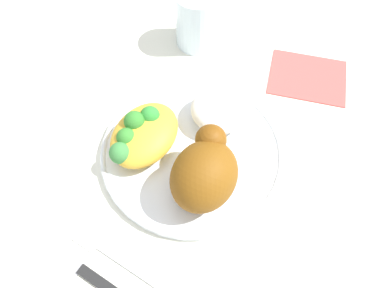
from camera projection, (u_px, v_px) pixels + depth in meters
The scene contains 9 objects.
ground_plane at pixel (192, 153), 0.48m from camera, with size 2.00×2.00×0.00m, color silver.
plate at pixel (192, 150), 0.48m from camera, with size 0.25×0.25×0.01m.
roasted_chicken at pixel (205, 172), 0.41m from camera, with size 0.10×0.08×0.08m.
rice_pile at pixel (220, 109), 0.48m from camera, with size 0.08×0.08×0.04m, color white.
mac_cheese_with_broccoli at pixel (143, 133), 0.46m from camera, with size 0.11×0.08×0.05m.
fork at pixel (117, 258), 0.40m from camera, with size 0.02×0.14×0.01m.
knife at pixel (82, 270), 0.40m from camera, with size 0.03×0.19×0.01m.
water_glass at pixel (198, 20), 0.56m from camera, with size 0.07×0.07×0.09m, color silver.
napkin at pixel (308, 77), 0.56m from camera, with size 0.10×0.12×0.00m, color #DB4C47.
Camera 1 is at (-0.22, -0.12, 0.42)m, focal length 32.73 mm.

